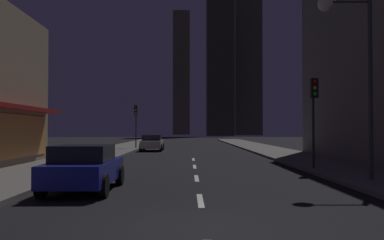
# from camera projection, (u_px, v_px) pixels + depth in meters

# --- Properties ---
(ground_plane) EXTENTS (78.00, 136.00, 0.10)m
(ground_plane) POSITION_uv_depth(u_px,v_px,m) (192.00, 150.00, 40.22)
(ground_plane) COLOR black
(sidewalk_right) EXTENTS (4.00, 76.00, 0.15)m
(sidewalk_right) POSITION_uv_depth(u_px,v_px,m) (265.00, 149.00, 40.28)
(sidewalk_right) COLOR #605E59
(sidewalk_right) RESTS_ON ground
(sidewalk_left) EXTENTS (4.00, 76.00, 0.15)m
(sidewalk_left) POSITION_uv_depth(u_px,v_px,m) (118.00, 149.00, 40.16)
(sidewalk_left) COLOR #605E59
(sidewalk_left) RESTS_ON ground
(lane_marking_center) EXTENTS (0.16, 23.00, 0.01)m
(lane_marking_center) POSITION_uv_depth(u_px,v_px,m) (197.00, 178.00, 16.63)
(lane_marking_center) COLOR silver
(lane_marking_center) RESTS_ON ground
(skyscraper_distant_tall) EXTENTS (6.43, 8.86, 47.36)m
(skyscraper_distant_tall) POSITION_uv_depth(u_px,v_px,m) (182.00, 74.00, 163.99)
(skyscraper_distant_tall) COLOR brown
(skyscraper_distant_tall) RESTS_ON ground
(skyscraper_distant_mid) EXTENTS (8.03, 8.73, 64.44)m
(skyscraper_distant_mid) POSITION_uv_depth(u_px,v_px,m) (220.00, 32.00, 131.05)
(skyscraper_distant_mid) COLOR #39362B
(skyscraper_distant_mid) RESTS_ON ground
(skyscraper_distant_short) EXTENTS (8.81, 8.30, 54.08)m
(skyscraper_distant_short) POSITION_uv_depth(u_px,v_px,m) (247.00, 55.00, 142.56)
(skyscraper_distant_short) COLOR #4E4A3A
(skyscraper_distant_short) RESTS_ON ground
(car_parked_near) EXTENTS (1.98, 4.24, 1.45)m
(car_parked_near) POSITION_uv_depth(u_px,v_px,m) (84.00, 167.00, 13.24)
(car_parked_near) COLOR navy
(car_parked_near) RESTS_ON ground
(car_parked_far) EXTENTS (1.98, 4.24, 1.45)m
(car_parked_far) POSITION_uv_depth(u_px,v_px,m) (152.00, 143.00, 38.05)
(car_parked_far) COLOR silver
(car_parked_far) RESTS_ON ground
(fire_hydrant_far_left) EXTENTS (0.42, 0.30, 0.65)m
(fire_hydrant_far_left) POSITION_uv_depth(u_px,v_px,m) (100.00, 153.00, 26.57)
(fire_hydrant_far_left) COLOR gold
(fire_hydrant_far_left) RESTS_ON sidewalk_left
(traffic_light_near_right) EXTENTS (0.32, 0.48, 4.20)m
(traffic_light_near_right) POSITION_uv_depth(u_px,v_px,m) (314.00, 102.00, 19.52)
(traffic_light_near_right) COLOR #2D2D2D
(traffic_light_near_right) RESTS_ON sidewalk_right
(traffic_light_far_left) EXTENTS (0.32, 0.48, 4.20)m
(traffic_light_far_left) POSITION_uv_depth(u_px,v_px,m) (136.00, 117.00, 41.48)
(traffic_light_far_left) COLOR #2D2D2D
(traffic_light_far_left) RESTS_ON sidewalk_left
(street_lamp_right) EXTENTS (1.96, 0.56, 6.58)m
(street_lamp_right) POSITION_uv_depth(u_px,v_px,m) (347.00, 42.00, 15.11)
(street_lamp_right) COLOR #38383D
(street_lamp_right) RESTS_ON sidewalk_right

